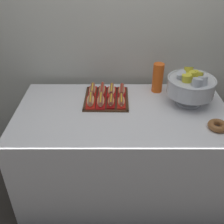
# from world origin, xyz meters

# --- Properties ---
(ground_plane) EXTENTS (10.00, 10.00, 0.00)m
(ground_plane) POSITION_xyz_m (0.00, 0.00, 0.00)
(ground_plane) COLOR #38332D
(back_wall) EXTENTS (6.00, 0.10, 2.60)m
(back_wall) POSITION_xyz_m (0.00, 0.55, 1.30)
(back_wall) COLOR beige
(back_wall) RESTS_ON ground_plane
(buffet_table) EXTENTS (1.53, 0.83, 0.77)m
(buffet_table) POSITION_xyz_m (0.00, 0.00, 0.40)
(buffet_table) COLOR silver
(buffet_table) RESTS_ON ground_plane
(serving_tray) EXTENTS (0.34, 0.37, 0.01)m
(serving_tray) POSITION_xyz_m (-0.12, 0.16, 0.77)
(serving_tray) COLOR #472B19
(serving_tray) RESTS_ON buffet_table
(hot_dog_0) EXTENTS (0.07, 0.18, 0.06)m
(hot_dog_0) POSITION_xyz_m (-0.23, 0.08, 0.80)
(hot_dog_0) COLOR red
(hot_dog_0) RESTS_ON serving_tray
(hot_dog_1) EXTENTS (0.07, 0.18, 0.06)m
(hot_dog_1) POSITION_xyz_m (-0.16, 0.08, 0.80)
(hot_dog_1) COLOR red
(hot_dog_1) RESTS_ON serving_tray
(hot_dog_2) EXTENTS (0.06, 0.15, 0.06)m
(hot_dog_2) POSITION_xyz_m (-0.08, 0.08, 0.80)
(hot_dog_2) COLOR #B21414
(hot_dog_2) RESTS_ON serving_tray
(hot_dog_3) EXTENTS (0.06, 0.16, 0.06)m
(hot_dog_3) POSITION_xyz_m (-0.01, 0.07, 0.80)
(hot_dog_3) COLOR red
(hot_dog_3) RESTS_ON serving_tray
(hot_dog_4) EXTENTS (0.06, 0.17, 0.06)m
(hot_dog_4) POSITION_xyz_m (-0.23, 0.24, 0.80)
(hot_dog_4) COLOR red
(hot_dog_4) RESTS_ON serving_tray
(hot_dog_5) EXTENTS (0.06, 0.18, 0.06)m
(hot_dog_5) POSITION_xyz_m (-0.15, 0.24, 0.80)
(hot_dog_5) COLOR red
(hot_dog_5) RESTS_ON serving_tray
(hot_dog_6) EXTENTS (0.07, 0.17, 0.06)m
(hot_dog_6) POSITION_xyz_m (-0.08, 0.24, 0.80)
(hot_dog_6) COLOR red
(hot_dog_6) RESTS_ON serving_tray
(hot_dog_7) EXTENTS (0.07, 0.16, 0.06)m
(hot_dog_7) POSITION_xyz_m (-0.00, 0.24, 0.80)
(hot_dog_7) COLOR #B21414
(hot_dog_7) RESTS_ON serving_tray
(punch_bowl) EXTENTS (0.34, 0.34, 0.26)m
(punch_bowl) POSITION_xyz_m (0.49, 0.10, 0.92)
(punch_bowl) COLOR silver
(punch_bowl) RESTS_ON buffet_table
(cup_stack) EXTENTS (0.08, 0.08, 0.23)m
(cup_stack) POSITION_xyz_m (0.28, 0.30, 0.88)
(cup_stack) COLOR #EA5B19
(cup_stack) RESTS_ON buffet_table
(donut) EXTENTS (0.13, 0.13, 0.04)m
(donut) POSITION_xyz_m (0.61, -0.21, 0.79)
(donut) COLOR brown
(donut) RESTS_ON buffet_table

